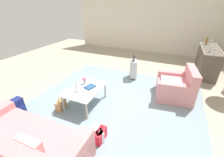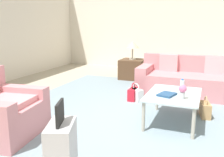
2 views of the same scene
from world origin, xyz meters
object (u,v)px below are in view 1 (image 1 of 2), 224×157
(handbag_white, at_px, (98,133))
(handbag_tan, at_px, (61,104))
(wine_bottle_amber, at_px, (207,41))
(wine_bottle_clear, at_px, (211,48))
(armchair, at_px, (177,88))
(handbag_red, at_px, (100,135))
(couch, at_px, (21,148))
(coffee_table, at_px, (85,91))
(water_bottle, at_px, (77,89))
(wine_glass_leftmost, at_px, (211,41))
(bar_console, at_px, (207,60))
(suitcase_silver, at_px, (133,68))
(coffee_table_book, at_px, (90,87))
(backpack_navy, at_px, (17,107))
(flower_vase, at_px, (84,80))
(wine_glass_left_of_centre, at_px, (216,50))

(handbag_white, xyz_separation_m, handbag_tan, (-0.46, -1.30, 0.00))
(wine_bottle_amber, height_order, wine_bottle_clear, same)
(armchair, bearing_deg, handbag_red, -29.84)
(couch, relative_size, coffee_table, 2.00)
(couch, xyz_separation_m, coffee_table, (-1.79, 0.10, 0.12))
(water_bottle, xyz_separation_m, handbag_white, (0.69, 0.94, -0.43))
(couch, relative_size, wine_bottle_clear, 7.14)
(wine_glass_leftmost, distance_m, handbag_white, 5.60)
(bar_console, distance_m, suitcase_silver, 2.83)
(coffee_table, xyz_separation_m, coffee_table_book, (-0.12, 0.08, 0.07))
(wine_bottle_clear, distance_m, backpack_navy, 5.89)
(suitcase_silver, xyz_separation_m, backpack_navy, (3.00, -1.99, -0.16))
(armchair, relative_size, handbag_white, 3.10)
(couch, xyz_separation_m, bar_console, (-5.29, 3.20, 0.21))
(couch, relative_size, wine_bottle_amber, 7.14)
(flower_vase, distance_m, backpack_navy, 1.71)
(couch, bearing_deg, suitcase_silver, 168.09)
(water_bottle, distance_m, backpack_navy, 1.48)
(wine_glass_leftmost, xyz_separation_m, suitcase_silver, (2.13, -2.45, -0.72))
(coffee_table, relative_size, wine_bottle_amber, 3.57)
(coffee_table_book, height_order, wine_bottle_amber, wine_bottle_amber)
(coffee_table, relative_size, bar_console, 0.59)
(handbag_red, relative_size, backpack_navy, 0.89)
(handbag_white, distance_m, backpack_navy, 2.13)
(armchair, bearing_deg, coffee_table, -58.92)
(backpack_navy, bearing_deg, wine_glass_left_of_centre, 131.32)
(coffee_table_book, bearing_deg, handbag_white, 53.66)
(handbag_red, bearing_deg, handbag_white, -103.78)
(backpack_navy, bearing_deg, flower_vase, 136.96)
(couch, relative_size, armchair, 1.93)
(water_bottle, bearing_deg, couch, 0.00)
(coffee_table_book, height_order, wine_bottle_clear, wine_bottle_clear)
(couch, distance_m, water_bottle, 1.62)
(armchair, bearing_deg, wine_glass_leftmost, 160.92)
(armchair, bearing_deg, suitcase_silver, -115.10)
(flower_vase, xyz_separation_m, backpack_navy, (1.22, -1.14, -0.39))
(armchair, xyz_separation_m, flower_vase, (1.09, -2.32, 0.28))
(water_bottle, height_order, handbag_tan, water_bottle)
(handbag_red, bearing_deg, water_bottle, -125.03)
(coffee_table, bearing_deg, suitcase_silver, 160.71)
(handbag_tan, bearing_deg, couch, 15.02)
(wine_glass_left_of_centre, xyz_separation_m, suitcase_silver, (0.87, -2.42, -0.72))
(water_bottle, height_order, handbag_red, water_bottle)
(bar_console, distance_m, backpack_navy, 6.29)
(coffee_table_book, distance_m, handbag_white, 1.31)
(wine_bottle_clear, bearing_deg, coffee_table, -45.41)
(wine_glass_left_of_centre, distance_m, suitcase_silver, 2.67)
(wine_glass_leftmost, relative_size, handbag_red, 0.43)
(bar_console, height_order, wine_bottle_amber, wine_bottle_amber)
(water_bottle, distance_m, wine_bottle_clear, 4.44)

